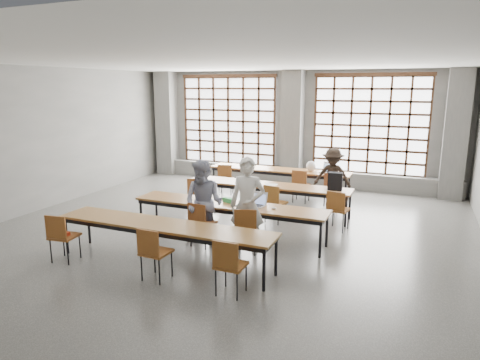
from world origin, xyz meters
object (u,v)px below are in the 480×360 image
object	(u,v)px
chair_near_left	(61,233)
green_box	(228,200)
chair_near_right	(229,262)
student_female	(204,203)
chair_mid_right	(337,207)
phone	(235,205)
chair_front_right	(246,226)
chair_mid_centre	(274,200)
chair_back_left	(225,176)
laptop_back	(328,170)
student_back	(332,177)
chair_back_mid	(300,183)
backpack	(335,181)
red_pouch	(64,234)
chair_back_right	(332,185)
desk_row_a	(279,171)
desk_row_c	(229,207)
mouse	(274,208)
desk_row_b	(267,187)
student_male	(247,205)
chair_front_left	(201,220)
desk_row_d	(164,227)
chair_near_mid	(153,249)
laptop_front	(257,202)
plastic_bag	(311,166)
chair_mid_left	(197,192)

from	to	relation	value
chair_near_left	green_box	bearing A→B (deg)	47.14
chair_near_right	student_female	xyz separation A→B (m)	(-1.30, 1.73, 0.30)
chair_mid_right	phone	distance (m)	2.25
chair_front_right	chair_near_left	bearing A→B (deg)	-150.37
chair_mid_centre	chair_mid_right	world-z (taller)	same
chair_back_left	laptop_back	bearing A→B (deg)	14.98
chair_near_right	student_back	world-z (taller)	student_back
chair_back_mid	backpack	distance (m)	1.72
chair_back_left	red_pouch	bearing A→B (deg)	-96.76
chair_back_right	desk_row_a	bearing A→B (deg)	158.75
desk_row_c	chair_front_right	world-z (taller)	chair_front_right
student_back	chair_back_left	bearing A→B (deg)	174.22
student_female	mouse	size ratio (longest dim) A/B	17.02
chair_back_left	chair_back_mid	bearing A→B (deg)	-0.06
chair_mid_centre	student_back	world-z (taller)	student_back
mouse	backpack	xyz separation A→B (m)	(0.79, 2.01, 0.18)
desk_row_b	chair_mid_right	world-z (taller)	chair_mid_right
student_male	student_female	world-z (taller)	student_male
desk_row_c	mouse	world-z (taller)	mouse
chair_front_right	chair_back_right	bearing A→B (deg)	78.14
student_female	mouse	world-z (taller)	student_female
chair_near_right	red_pouch	xyz separation A→B (m)	(-3.20, 0.08, -0.04)
chair_near_right	phone	xyz separation A→B (m)	(-0.82, 2.13, 0.20)
mouse	red_pouch	world-z (taller)	mouse
desk_row_b	chair_back_left	bearing A→B (deg)	142.61
chair_mid_right	laptop_back	bearing A→B (deg)	105.54
chair_back_mid	chair_near_left	distance (m)	6.14
chair_mid_right	chair_front_left	bearing A→B (deg)	-139.04
desk_row_b	desk_row_d	world-z (taller)	same
chair_back_mid	chair_near_mid	distance (m)	5.54
laptop_front	desk_row_b	bearing A→B (deg)	102.98
desk_row_c	chair_back_mid	world-z (taller)	chair_back_mid
laptop_front	plastic_bag	distance (m)	3.81
chair_mid_left	chair_near_right	world-z (taller)	same
chair_mid_centre	chair_near_right	bearing A→B (deg)	-82.24
laptop_front	phone	world-z (taller)	laptop_front
chair_mid_left	mouse	bearing A→B (deg)	-29.12
chair_back_right	chair_near_mid	distance (m)	5.73
chair_mid_centre	red_pouch	bearing A→B (deg)	-128.15
desk_row_d	chair_mid_left	bearing A→B (deg)	107.96
laptop_back	phone	bearing A→B (deg)	-103.85
desk_row_b	student_back	xyz separation A→B (m)	(1.28, 1.42, 0.08)
desk_row_d	green_box	xyz separation A→B (m)	(0.45, 1.68, 0.11)
chair_front_left	chair_back_left	bearing A→B (deg)	107.93
desk_row_d	green_box	size ratio (longest dim) A/B	16.00
chair_mid_left	chair_near_mid	world-z (taller)	same
desk_row_b	green_box	world-z (taller)	green_box
chair_back_left	chair_near_right	xyz separation A→B (m)	(2.56, -5.46, 0.00)
chair_near_mid	plastic_bag	distance (m)	6.23
chair_mid_centre	chair_near_mid	xyz separation A→B (m)	(-0.82, -3.54, 0.00)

